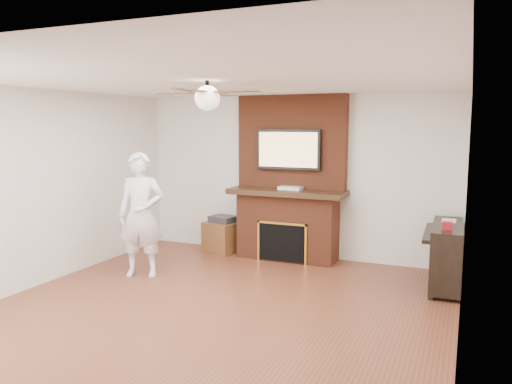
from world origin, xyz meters
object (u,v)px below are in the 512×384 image
at_px(side_table, 223,235).
at_px(piano, 446,254).
at_px(fireplace, 289,194).
at_px(person, 141,215).

distance_m(side_table, piano, 3.44).
bearing_deg(fireplace, side_table, -176.51).
bearing_deg(piano, side_table, 170.55).
relative_size(fireplace, person, 1.48).
distance_m(fireplace, person, 2.26).
xyz_separation_m(fireplace, person, (-1.53, -1.66, -0.15)).
relative_size(person, side_table, 2.75).
bearing_deg(side_table, fireplace, 17.20).
bearing_deg(person, side_table, 54.46).
xyz_separation_m(fireplace, piano, (2.30, -0.55, -0.56)).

